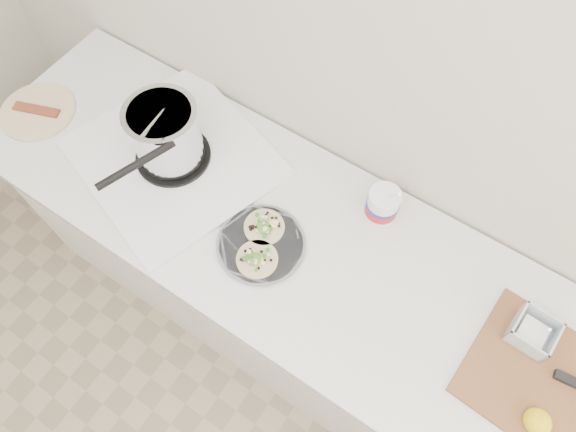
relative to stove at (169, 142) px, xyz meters
The scene contains 6 objects.
counter 0.80m from the stove, ahead, with size 2.44×0.66×0.90m.
stove is the anchor object (origin of this frame).
taco_plate 0.43m from the stove, 13.30° to the right, with size 0.27×0.27×0.04m.
tub 0.68m from the stove, 16.03° to the left, with size 0.10×0.10×0.22m.
cutboard 1.30m from the stove, ahead, with size 0.52×0.38×0.08m.
bacon_plate 0.53m from the stove, 167.83° to the right, with size 0.25×0.25×0.02m.
Camera 1 is at (0.24, 0.85, 2.29)m, focal length 32.00 mm.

